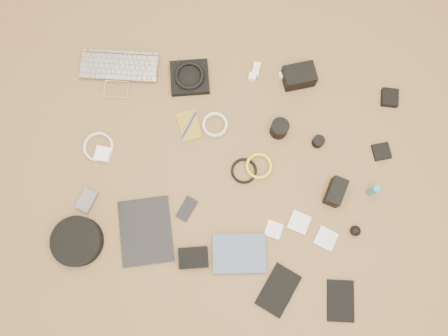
# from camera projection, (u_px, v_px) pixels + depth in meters

# --- Properties ---
(room_shell) EXTENTS (4.04, 4.04, 2.58)m
(room_shell) POSITION_uv_depth(u_px,v_px,m) (215.00, 19.00, 0.69)
(room_shell) COLOR brown
(room_shell) RESTS_ON ground
(laptop) EXTENTS (0.37, 0.28, 0.03)m
(laptop) POSITION_uv_depth(u_px,v_px,m) (118.00, 77.00, 1.99)
(laptop) COLOR #BABABF
(laptop) RESTS_ON ground
(headphone_pouch) EXTENTS (0.20, 0.20, 0.03)m
(headphone_pouch) POSITION_uv_depth(u_px,v_px,m) (190.00, 78.00, 1.99)
(headphone_pouch) COLOR black
(headphone_pouch) RESTS_ON ground
(headphones) EXTENTS (0.17, 0.17, 0.02)m
(headphones) POSITION_uv_depth(u_px,v_px,m) (189.00, 75.00, 1.96)
(headphones) COLOR black
(headphones) RESTS_ON headphone_pouch
(charger_a) EXTENTS (0.03, 0.03, 0.03)m
(charger_a) POSITION_uv_depth(u_px,v_px,m) (257.00, 66.00, 2.00)
(charger_a) COLOR white
(charger_a) RESTS_ON ground
(charger_b) EXTENTS (0.03, 0.03, 0.03)m
(charger_b) POSITION_uv_depth(u_px,v_px,m) (252.00, 77.00, 1.99)
(charger_b) COLOR white
(charger_b) RESTS_ON ground
(charger_c) EXTENTS (0.03, 0.03, 0.03)m
(charger_c) POSITION_uv_depth(u_px,v_px,m) (282.00, 76.00, 1.99)
(charger_c) COLOR white
(charger_c) RESTS_ON ground
(charger_d) EXTENTS (0.03, 0.03, 0.03)m
(charger_d) POSITION_uv_depth(u_px,v_px,m) (255.00, 73.00, 1.99)
(charger_d) COLOR white
(charger_d) RESTS_ON ground
(dslr_camera) EXTENTS (0.16, 0.14, 0.08)m
(dslr_camera) POSITION_uv_depth(u_px,v_px,m) (299.00, 76.00, 1.96)
(dslr_camera) COLOR black
(dslr_camera) RESTS_ON ground
(lens_pouch) EXTENTS (0.07, 0.08, 0.03)m
(lens_pouch) POSITION_uv_depth(u_px,v_px,m) (390.00, 98.00, 1.97)
(lens_pouch) COLOR black
(lens_pouch) RESTS_ON ground
(notebook_olive) EXTENTS (0.14, 0.16, 0.01)m
(notebook_olive) POSITION_uv_depth(u_px,v_px,m) (189.00, 126.00, 1.95)
(notebook_olive) COLOR olive
(notebook_olive) RESTS_ON ground
(pen_blue) EXTENTS (0.05, 0.13, 0.01)m
(pen_blue) POSITION_uv_depth(u_px,v_px,m) (189.00, 125.00, 1.95)
(pen_blue) COLOR #131D9A
(pen_blue) RESTS_ON notebook_olive
(cable_white_a) EXTENTS (0.15, 0.15, 0.01)m
(cable_white_a) POSITION_uv_depth(u_px,v_px,m) (215.00, 125.00, 1.95)
(cable_white_a) COLOR silver
(cable_white_a) RESTS_ON ground
(lens_a) EXTENTS (0.08, 0.08, 0.08)m
(lens_a) POSITION_uv_depth(u_px,v_px,m) (279.00, 129.00, 1.91)
(lens_a) COLOR black
(lens_a) RESTS_ON ground
(lens_b) EXTENTS (0.07, 0.07, 0.05)m
(lens_b) POSITION_uv_depth(u_px,v_px,m) (318.00, 142.00, 1.92)
(lens_b) COLOR black
(lens_b) RESTS_ON ground
(card_reader) EXTENTS (0.09, 0.09, 0.02)m
(card_reader) POSITION_uv_depth(u_px,v_px,m) (381.00, 152.00, 1.92)
(card_reader) COLOR black
(card_reader) RESTS_ON ground
(power_brick) EXTENTS (0.07, 0.07, 0.03)m
(power_brick) POSITION_uv_depth(u_px,v_px,m) (103.00, 154.00, 1.91)
(power_brick) COLOR white
(power_brick) RESTS_ON ground
(cable_white_b) EXTENTS (0.14, 0.14, 0.01)m
(cable_white_b) POSITION_uv_depth(u_px,v_px,m) (99.00, 147.00, 1.93)
(cable_white_b) COLOR silver
(cable_white_b) RESTS_ON ground
(cable_black) EXTENTS (0.13, 0.13, 0.01)m
(cable_black) POSITION_uv_depth(u_px,v_px,m) (244.00, 171.00, 1.91)
(cable_black) COLOR black
(cable_black) RESTS_ON ground
(cable_yellow) EXTENTS (0.13, 0.13, 0.01)m
(cable_yellow) POSITION_uv_depth(u_px,v_px,m) (259.00, 166.00, 1.91)
(cable_yellow) COLOR yellow
(cable_yellow) RESTS_ON ground
(flash) EXTENTS (0.09, 0.13, 0.09)m
(flash) POSITION_uv_depth(u_px,v_px,m) (335.00, 192.00, 1.85)
(flash) COLOR black
(flash) RESTS_ON ground
(lens_cleaner) EXTENTS (0.04, 0.04, 0.10)m
(lens_cleaner) POSITION_uv_depth(u_px,v_px,m) (373.00, 190.00, 1.84)
(lens_cleaner) COLOR teal
(lens_cleaner) RESTS_ON ground
(battery_charger) EXTENTS (0.09, 0.11, 0.03)m
(battery_charger) POSITION_uv_depth(u_px,v_px,m) (87.00, 200.00, 1.87)
(battery_charger) COLOR #5D5C62
(battery_charger) RESTS_ON ground
(tablet) EXTENTS (0.29, 0.33, 0.01)m
(tablet) POSITION_uv_depth(u_px,v_px,m) (146.00, 231.00, 1.85)
(tablet) COLOR black
(tablet) RESTS_ON ground
(phone) EXTENTS (0.09, 0.12, 0.01)m
(phone) POSITION_uv_depth(u_px,v_px,m) (187.00, 209.00, 1.87)
(phone) COLOR black
(phone) RESTS_ON ground
(filter_case_left) EXTENTS (0.08, 0.08, 0.01)m
(filter_case_left) POSITION_uv_depth(u_px,v_px,m) (274.00, 230.00, 1.86)
(filter_case_left) COLOR silver
(filter_case_left) RESTS_ON ground
(filter_case_mid) EXTENTS (0.10, 0.10, 0.01)m
(filter_case_mid) POSITION_uv_depth(u_px,v_px,m) (299.00, 222.00, 1.86)
(filter_case_mid) COLOR silver
(filter_case_mid) RESTS_ON ground
(filter_case_right) EXTENTS (0.10, 0.10, 0.01)m
(filter_case_right) POSITION_uv_depth(u_px,v_px,m) (326.00, 239.00, 1.85)
(filter_case_right) COLOR silver
(filter_case_right) RESTS_ON ground
(air_blower) EXTENTS (0.06, 0.06, 0.04)m
(air_blower) POSITION_uv_depth(u_px,v_px,m) (355.00, 231.00, 1.84)
(air_blower) COLOR black
(air_blower) RESTS_ON ground
(headphone_case) EXTENTS (0.27, 0.27, 0.06)m
(headphone_case) POSITION_uv_depth(u_px,v_px,m) (77.00, 241.00, 1.82)
(headphone_case) COLOR black
(headphone_case) RESTS_ON ground
(drive_case) EXTENTS (0.14, 0.11, 0.03)m
(drive_case) POSITION_uv_depth(u_px,v_px,m) (193.00, 258.00, 1.82)
(drive_case) COLOR black
(drive_case) RESTS_ON ground
(paperback) EXTENTS (0.25, 0.20, 0.02)m
(paperback) POSITION_uv_depth(u_px,v_px,m) (240.00, 274.00, 1.81)
(paperback) COLOR #455876
(paperback) RESTS_ON ground
(notebook_black_a) EXTENTS (0.18, 0.22, 0.01)m
(notebook_black_a) POSITION_uv_depth(u_px,v_px,m) (278.00, 290.00, 1.80)
(notebook_black_a) COLOR black
(notebook_black_a) RESTS_ON ground
(notebook_black_b) EXTENTS (0.13, 0.18, 0.01)m
(notebook_black_b) POSITION_uv_depth(u_px,v_px,m) (340.00, 301.00, 1.79)
(notebook_black_b) COLOR black
(notebook_black_b) RESTS_ON ground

